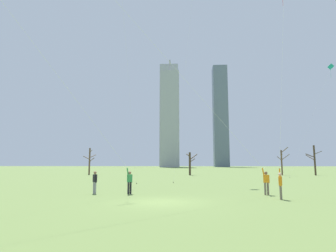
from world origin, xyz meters
TOP-DOWN VIEW (x-y plane):
  - ground_plane at (0.00, 0.00)m, footprint 400.00×400.00m
  - kite_flyer_foreground_right_pink at (5.12, 3.28)m, footprint 14.74×6.09m
  - kite_flyer_midfield_center_green at (-4.02, 2.60)m, footprint 10.37×10.52m
  - kite_flyer_far_back_red at (7.74, 2.67)m, footprint 3.74×6.57m
  - bystander_far_off_by_trees at (-5.20, 4.03)m, footprint 0.38×0.40m
  - distant_kite_drifting_right_teal at (24.03, 28.80)m, footprint 8.06×0.57m
  - bare_tree_left_of_center at (2.15, 36.66)m, footprint 2.17×1.58m
  - bare_tree_leftmost at (-17.44, 38.00)m, footprint 2.44×2.68m
  - bare_tree_far_right_edge at (24.94, 37.43)m, footprint 1.93×3.42m
  - bare_tree_right_of_center at (19.03, 37.11)m, footprint 1.93×2.35m
  - skyline_mid_tower_left at (22.73, 157.43)m, footprint 8.66×9.83m
  - skyline_mid_tower_right at (-9.03, 156.73)m, footprint 11.38×6.58m
  - skyline_wide_slab at (-7.59, 139.44)m, footprint 10.37×6.60m

SIDE VIEW (x-z plane):
  - ground_plane at x=0.00m, z-range 0.00..0.00m
  - bystander_far_off_by_trees at x=-5.20m, z-range 0.09..1.71m
  - bare_tree_left_of_center at x=2.15m, z-range 0.20..4.42m
  - bare_tree_right_of_center at x=19.03m, z-range 0.07..5.18m
  - bare_tree_leftmost at x=-17.44m, z-range 0.16..5.47m
  - bare_tree_far_right_edge at x=24.94m, z-range 0.13..5.62m
  - kite_flyer_foreground_right_pink at x=5.12m, z-range -5.53..11.69m
  - kite_flyer_midfield_center_green at x=-4.02m, z-range -5.46..11.81m
  - kite_flyer_far_back_red at x=7.74m, z-range -5.40..13.34m
  - distant_kite_drifting_right_teal at x=24.03m, z-range 6.84..24.93m
  - skyline_wide_slab at x=-7.59m, z-range -3.53..57.85m
  - skyline_mid_tower_left at x=22.73m, z-range 0.00..62.49m
  - skyline_mid_tower_right at x=-9.03m, z-range 0.00..64.21m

